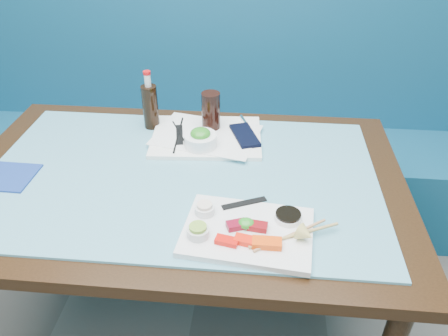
# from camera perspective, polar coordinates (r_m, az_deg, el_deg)

# --- Properties ---
(booth_bench) EXTENTS (3.00, 0.56, 1.17)m
(booth_bench) POSITION_cam_1_polar(r_m,az_deg,el_deg) (2.28, -1.43, 3.46)
(booth_bench) COLOR navy
(booth_bench) RESTS_ON ground
(dining_table) EXTENTS (1.40, 0.90, 0.75)m
(dining_table) POSITION_cam_1_polar(r_m,az_deg,el_deg) (1.43, -5.48, -3.84)
(dining_table) COLOR black
(dining_table) RESTS_ON ground
(glass_top) EXTENTS (1.22, 0.76, 0.01)m
(glass_top) POSITION_cam_1_polar(r_m,az_deg,el_deg) (1.38, -5.67, -0.99)
(glass_top) COLOR #599EB3
(glass_top) RESTS_ON dining_table
(sashimi_plate) EXTENTS (0.36, 0.27, 0.02)m
(sashimi_plate) POSITION_cam_1_polar(r_m,az_deg,el_deg) (1.15, 3.10, -8.32)
(sashimi_plate) COLOR white
(sashimi_plate) RESTS_ON glass_top
(salmon_left) EXTENTS (0.06, 0.04, 0.01)m
(salmon_left) POSITION_cam_1_polar(r_m,az_deg,el_deg) (1.10, 0.36, -9.51)
(salmon_left) COLOR red
(salmon_left) RESTS_ON sashimi_plate
(salmon_mid) EXTENTS (0.07, 0.04, 0.02)m
(salmon_mid) POSITION_cam_1_polar(r_m,az_deg,el_deg) (1.11, 3.00, -9.46)
(salmon_mid) COLOR #FF1F0A
(salmon_mid) RESTS_ON sashimi_plate
(salmon_right) EXTENTS (0.07, 0.04, 0.02)m
(salmon_right) POSITION_cam_1_polar(r_m,az_deg,el_deg) (1.10, 5.62, -9.73)
(salmon_right) COLOR #F74709
(salmon_right) RESTS_ON sashimi_plate
(tuna_left) EXTENTS (0.06, 0.05, 0.02)m
(tuna_left) POSITION_cam_1_polar(r_m,az_deg,el_deg) (1.15, 1.63, -7.45)
(tuna_left) COLOR maroon
(tuna_left) RESTS_ON sashimi_plate
(tuna_right) EXTENTS (0.05, 0.04, 0.02)m
(tuna_right) POSITION_cam_1_polar(r_m,az_deg,el_deg) (1.15, 4.40, -7.61)
(tuna_right) COLOR maroon
(tuna_right) RESTS_ON sashimi_plate
(seaweed_garnish) EXTENTS (0.05, 0.05, 0.02)m
(seaweed_garnish) POSITION_cam_1_polar(r_m,az_deg,el_deg) (1.15, 2.91, -7.22)
(seaweed_garnish) COLOR #238D20
(seaweed_garnish) RESTS_ON sashimi_plate
(ramekin_wasabi) EXTENTS (0.07, 0.07, 0.02)m
(ramekin_wasabi) POSITION_cam_1_polar(r_m,az_deg,el_deg) (1.12, -3.40, -8.35)
(ramekin_wasabi) COLOR silver
(ramekin_wasabi) RESTS_ON sashimi_plate
(wasabi_fill) EXTENTS (0.05, 0.05, 0.01)m
(wasabi_fill) POSITION_cam_1_polar(r_m,az_deg,el_deg) (1.11, -3.43, -7.72)
(wasabi_fill) COLOR #7DAC37
(wasabi_fill) RESTS_ON ramekin_wasabi
(ramekin_ginger) EXTENTS (0.07, 0.07, 0.02)m
(ramekin_ginger) POSITION_cam_1_polar(r_m,az_deg,el_deg) (1.19, -2.54, -5.46)
(ramekin_ginger) COLOR silver
(ramekin_ginger) RESTS_ON sashimi_plate
(ginger_fill) EXTENTS (0.05, 0.05, 0.01)m
(ginger_fill) POSITION_cam_1_polar(r_m,az_deg,el_deg) (1.18, -2.56, -4.88)
(ginger_fill) COLOR beige
(ginger_fill) RESTS_ON ramekin_ginger
(soy_dish) EXTENTS (0.08, 0.08, 0.01)m
(soy_dish) POSITION_cam_1_polar(r_m,az_deg,el_deg) (1.18, 8.36, -6.37)
(soy_dish) COLOR white
(soy_dish) RESTS_ON sashimi_plate
(soy_fill) EXTENTS (0.08, 0.08, 0.01)m
(soy_fill) POSITION_cam_1_polar(r_m,az_deg,el_deg) (1.18, 8.40, -5.99)
(soy_fill) COLOR black
(soy_fill) RESTS_ON soy_dish
(lemon_wedge) EXTENTS (0.06, 0.06, 0.05)m
(lemon_wedge) POSITION_cam_1_polar(r_m,az_deg,el_deg) (1.12, 10.60, -8.52)
(lemon_wedge) COLOR #DAC467
(lemon_wedge) RESTS_ON sashimi_plate
(chopstick_sleeve) EXTENTS (0.13, 0.07, 0.00)m
(chopstick_sleeve) POSITION_cam_1_polar(r_m,az_deg,el_deg) (1.23, 2.66, -4.60)
(chopstick_sleeve) COLOR black
(chopstick_sleeve) RESTS_ON sashimi_plate
(wooden_chopstick_a) EXTENTS (0.19, 0.14, 0.01)m
(wooden_chopstick_a) POSITION_cam_1_polar(r_m,az_deg,el_deg) (1.14, 8.69, -8.65)
(wooden_chopstick_a) COLOR tan
(wooden_chopstick_a) RESTS_ON sashimi_plate
(wooden_chopstick_b) EXTENTS (0.23, 0.12, 0.01)m
(wooden_chopstick_b) POSITION_cam_1_polar(r_m,az_deg,el_deg) (1.14, 9.20, -8.65)
(wooden_chopstick_b) COLOR tan
(wooden_chopstick_b) RESTS_ON sashimi_plate
(serving_tray) EXTENTS (0.40, 0.31, 0.01)m
(serving_tray) POSITION_cam_1_polar(r_m,az_deg,el_deg) (1.55, -2.29, 4.10)
(serving_tray) COLOR white
(serving_tray) RESTS_ON glass_top
(paper_placemat) EXTENTS (0.40, 0.32, 0.00)m
(paper_placemat) POSITION_cam_1_polar(r_m,az_deg,el_deg) (1.55, -2.30, 4.36)
(paper_placemat) COLOR white
(paper_placemat) RESTS_ON serving_tray
(seaweed_bowl) EXTENTS (0.14, 0.14, 0.04)m
(seaweed_bowl) POSITION_cam_1_polar(r_m,az_deg,el_deg) (1.47, -3.07, 3.62)
(seaweed_bowl) COLOR white
(seaweed_bowl) RESTS_ON serving_tray
(seaweed_salad) EXTENTS (0.08, 0.08, 0.03)m
(seaweed_salad) POSITION_cam_1_polar(r_m,az_deg,el_deg) (1.46, -3.11, 4.54)
(seaweed_salad) COLOR #28841E
(seaweed_salad) RESTS_ON seaweed_bowl
(cola_glass) EXTENTS (0.07, 0.07, 0.14)m
(cola_glass) POSITION_cam_1_polar(r_m,az_deg,el_deg) (1.56, -1.73, 7.48)
(cola_glass) COLOR black
(cola_glass) RESTS_ON serving_tray
(navy_pouch) EXTENTS (0.12, 0.17, 0.01)m
(navy_pouch) POSITION_cam_1_polar(r_m,az_deg,el_deg) (1.53, 2.72, 4.28)
(navy_pouch) COLOR black
(navy_pouch) RESTS_ON serving_tray
(fork) EXTENTS (0.04, 0.09, 0.01)m
(fork) POSITION_cam_1_polar(r_m,az_deg,el_deg) (1.63, 2.71, 6.12)
(fork) COLOR silver
(fork) RESTS_ON serving_tray
(black_chopstick_a) EXTENTS (0.02, 0.24, 0.01)m
(black_chopstick_a) POSITION_cam_1_polar(r_m,az_deg,el_deg) (1.55, -5.98, 4.39)
(black_chopstick_a) COLOR black
(black_chopstick_a) RESTS_ON serving_tray
(black_chopstick_b) EXTENTS (0.10, 0.19, 0.01)m
(black_chopstick_b) POSITION_cam_1_polar(r_m,az_deg,el_deg) (1.55, -5.69, 4.37)
(black_chopstick_b) COLOR black
(black_chopstick_b) RESTS_ON serving_tray
(tray_sleeve) EXTENTS (0.05, 0.14, 0.00)m
(tray_sleeve) POSITION_cam_1_polar(r_m,az_deg,el_deg) (1.55, -5.83, 4.35)
(tray_sleeve) COLOR black
(tray_sleeve) RESTS_ON serving_tray
(cola_bottle_body) EXTENTS (0.07, 0.07, 0.16)m
(cola_bottle_body) POSITION_cam_1_polar(r_m,az_deg,el_deg) (1.61, -9.59, 7.87)
(cola_bottle_body) COLOR black
(cola_bottle_body) RESTS_ON glass_top
(cola_bottle_neck) EXTENTS (0.02, 0.02, 0.04)m
(cola_bottle_neck) POSITION_cam_1_polar(r_m,az_deg,el_deg) (1.57, -9.95, 11.22)
(cola_bottle_neck) COLOR silver
(cola_bottle_neck) RESTS_ON cola_bottle_body
(cola_bottle_cap) EXTENTS (0.03, 0.03, 0.01)m
(cola_bottle_cap) POSITION_cam_1_polar(r_m,az_deg,el_deg) (1.56, -10.05, 12.15)
(cola_bottle_cap) COLOR red
(cola_bottle_cap) RESTS_ON cola_bottle_neck
(blue_napkin) EXTENTS (0.15, 0.15, 0.01)m
(blue_napkin) POSITION_cam_1_polar(r_m,az_deg,el_deg) (1.51, -26.20, -1.02)
(blue_napkin) COLOR navy
(blue_napkin) RESTS_ON glass_top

